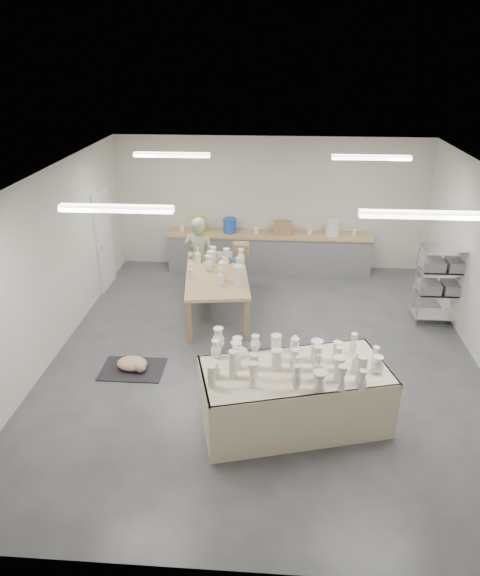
# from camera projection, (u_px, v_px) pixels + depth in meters

# --- Properties ---
(room) EXTENTS (8.00, 8.02, 3.00)m
(room) POSITION_uv_depth(u_px,v_px,m) (260.00, 238.00, 7.89)
(room) COLOR #424449
(room) RESTS_ON ground
(back_counter) EXTENTS (4.60, 0.60, 1.24)m
(back_counter) POSITION_uv_depth(u_px,v_px,m) (269.00, 251.00, 11.80)
(back_counter) COLOR tan
(back_counter) RESTS_ON ground
(wire_shelf) EXTENTS (0.88, 0.48, 1.80)m
(wire_shelf) POSITION_uv_depth(u_px,v_px,m) (443.00, 277.00, 9.35)
(wire_shelf) COLOR silver
(wire_shelf) RESTS_ON ground
(drying_table) EXTENTS (2.69, 1.79, 1.25)m
(drying_table) POSITION_uv_depth(u_px,v_px,m) (294.00, 394.00, 6.90)
(drying_table) COLOR olive
(drying_table) RESTS_ON ground
(work_table) EXTENTS (1.43, 2.40, 1.23)m
(work_table) POSITION_uv_depth(u_px,v_px,m) (221.00, 270.00, 9.76)
(work_table) COLOR tan
(work_table) RESTS_ON ground
(rug) EXTENTS (1.00, 0.70, 0.02)m
(rug) POSITION_uv_depth(u_px,v_px,m) (133.00, 369.00, 8.26)
(rug) COLOR black
(rug) RESTS_ON ground
(cat) EXTENTS (0.56, 0.46, 0.21)m
(cat) POSITION_uv_depth(u_px,v_px,m) (133.00, 364.00, 8.19)
(cat) COLOR white
(cat) RESTS_ON rug
(potter) EXTENTS (0.69, 0.50, 1.74)m
(potter) POSITION_uv_depth(u_px,v_px,m) (199.00, 258.00, 10.32)
(potter) COLOR #91A07C
(potter) RESTS_ON ground
(red_stool) EXTENTS (0.39, 0.39, 0.31)m
(red_stool) POSITION_uv_depth(u_px,v_px,m) (202.00, 280.00, 10.82)
(red_stool) COLOR red
(red_stool) RESTS_ON ground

